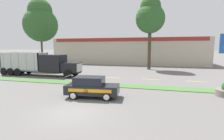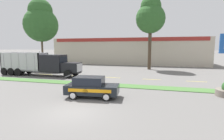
# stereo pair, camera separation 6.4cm
# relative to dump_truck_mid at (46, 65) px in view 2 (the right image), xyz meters

# --- Properties ---
(ground_plane) EXTENTS (600.00, 600.00, 0.00)m
(ground_plane) POSITION_rel_dump_truck_mid_xyz_m (10.80, -12.26, -1.63)
(ground_plane) COLOR slate
(grass_verge) EXTENTS (120.00, 1.80, 0.06)m
(grass_verge) POSITION_rel_dump_truck_mid_xyz_m (10.80, -3.85, -1.60)
(grass_verge) COLOR #477538
(grass_verge) RESTS_ON ground_plane
(centre_line_1) EXTENTS (2.40, 0.14, 0.01)m
(centre_line_1) POSITION_rel_dump_truck_mid_xyz_m (-6.42, 1.05, -1.62)
(centre_line_1) COLOR yellow
(centre_line_1) RESTS_ON ground_plane
(centre_line_2) EXTENTS (2.40, 0.14, 0.01)m
(centre_line_2) POSITION_rel_dump_truck_mid_xyz_m (-1.02, 1.05, -1.62)
(centre_line_2) COLOR yellow
(centre_line_2) RESTS_ON ground_plane
(centre_line_3) EXTENTS (2.40, 0.14, 0.01)m
(centre_line_3) POSITION_rel_dump_truck_mid_xyz_m (4.38, 1.05, -1.62)
(centre_line_3) COLOR yellow
(centre_line_3) RESTS_ON ground_plane
(centre_line_4) EXTENTS (2.40, 0.14, 0.01)m
(centre_line_4) POSITION_rel_dump_truck_mid_xyz_m (9.78, 1.05, -1.62)
(centre_line_4) COLOR yellow
(centre_line_4) RESTS_ON ground_plane
(centre_line_5) EXTENTS (2.40, 0.14, 0.01)m
(centre_line_5) POSITION_rel_dump_truck_mid_xyz_m (15.18, 1.05, -1.62)
(centre_line_5) COLOR yellow
(centre_line_5) RESTS_ON ground_plane
(centre_line_6) EXTENTS (2.40, 0.14, 0.01)m
(centre_line_6) POSITION_rel_dump_truck_mid_xyz_m (20.58, 1.05, -1.62)
(centre_line_6) COLOR yellow
(centre_line_6) RESTS_ON ground_plane
(dump_truck_mid) EXTENTS (12.67, 2.56, 3.63)m
(dump_truck_mid) POSITION_rel_dump_truck_mid_xyz_m (0.00, 0.00, 0.00)
(dump_truck_mid) COLOR black
(dump_truck_mid) RESTS_ON ground_plane
(rally_car) EXTENTS (4.56, 2.30, 1.78)m
(rally_car) POSITION_rel_dump_truck_mid_xyz_m (10.70, -8.78, -0.73)
(rally_car) COLOR black
(rally_car) RESTS_ON ground_plane
(store_building_backdrop) EXTENTS (37.46, 12.10, 6.44)m
(store_building_backdrop) POSITION_rel_dump_truck_mid_xyz_m (8.10, 24.04, 1.60)
(store_building_backdrop) COLOR #BCB29E
(store_building_backdrop) RESTS_ON ground_plane
(tree_behind_left) EXTENTS (6.61, 6.61, 13.55)m
(tree_behind_left) POSITION_rel_dump_truck_mid_xyz_m (-6.66, 8.07, 7.62)
(tree_behind_left) COLOR #473828
(tree_behind_left) RESTS_ON ground_plane
(tree_behind_centre) EXTENTS (5.41, 5.41, 13.54)m
(tree_behind_centre) POSITION_rel_dump_truck_mid_xyz_m (14.18, 11.86, 8.32)
(tree_behind_centre) COLOR #473828
(tree_behind_centre) RESTS_ON ground_plane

